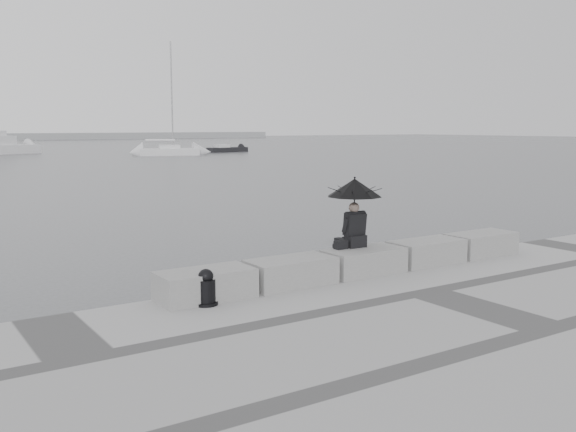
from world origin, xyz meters
TOP-DOWN VIEW (x-y plane):
  - ground at (0.00, 0.00)m, footprint 360.00×360.00m
  - stone_block_far_left at (-3.40, -0.45)m, footprint 1.60×0.80m
  - stone_block_left at (-1.70, -0.45)m, footprint 1.60×0.80m
  - stone_block_centre at (0.00, -0.45)m, footprint 1.60×0.80m
  - stone_block_right at (1.70, -0.45)m, footprint 1.60×0.80m
  - stone_block_far_right at (3.40, -0.45)m, footprint 1.60×0.80m
  - seated_person at (-0.02, -0.18)m, footprint 1.09×1.09m
  - bag at (-0.38, -0.22)m, footprint 0.26×0.15m
  - mooring_bollard at (-3.55, -0.77)m, footprint 0.38×0.38m
  - sailboat_right at (21.13, 59.54)m, footprint 7.08×4.33m
  - motor_cruiser at (5.59, 73.62)m, footprint 9.13×5.88m
  - small_motorboat at (31.29, 64.56)m, footprint 5.77×2.42m

SIDE VIEW (x-z plane):
  - ground at x=0.00m, z-range 0.00..0.00m
  - small_motorboat at x=31.29m, z-range -0.23..0.87m
  - sailboat_right at x=21.13m, z-range -5.91..6.99m
  - stone_block_far_left at x=-3.40m, z-range 0.50..1.00m
  - stone_block_left at x=-1.70m, z-range 0.50..1.00m
  - stone_block_centre at x=0.00m, z-range 0.50..1.00m
  - stone_block_right at x=1.70m, z-range 0.50..1.00m
  - stone_block_far_right at x=3.40m, z-range 0.50..1.00m
  - mooring_bollard at x=-3.55m, z-range 0.45..1.05m
  - motor_cruiser at x=5.59m, z-range -1.36..3.14m
  - bag at x=-0.38m, z-range 1.00..1.17m
  - seated_person at x=-0.02m, z-range 1.29..2.68m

